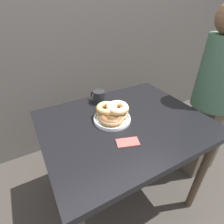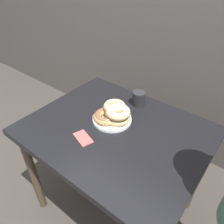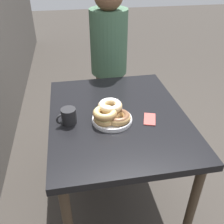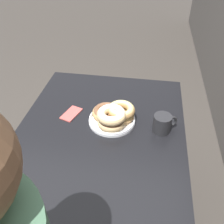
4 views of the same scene
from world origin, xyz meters
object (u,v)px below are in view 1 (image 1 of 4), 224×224
dining_table (124,133)px  napkin (128,142)px  coffee_mug (99,97)px  person_figure (213,102)px  donut_plate (112,113)px

dining_table → napkin: napkin is taller
coffee_mug → napkin: size_ratio=0.86×
person_figure → napkin: person_figure is taller
dining_table → coffee_mug: 0.32m
coffee_mug → person_figure: 0.87m
donut_plate → coffee_mug: (0.02, 0.23, -0.00)m
dining_table → person_figure: person_figure is taller
dining_table → donut_plate: (-0.06, 0.05, 0.14)m
donut_plate → coffee_mug: bearing=84.8°
coffee_mug → person_figure: (0.79, -0.36, -0.08)m
donut_plate → person_figure: (0.81, -0.13, -0.08)m
dining_table → napkin: 0.21m
dining_table → coffee_mug: (-0.04, 0.28, 0.14)m
coffee_mug → napkin: (-0.05, -0.45, -0.04)m
donut_plate → coffee_mug: 0.23m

